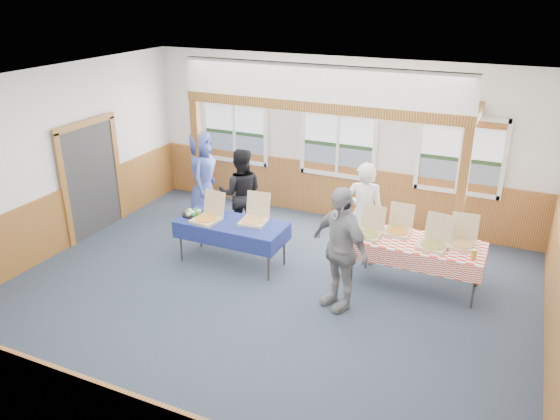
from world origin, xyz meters
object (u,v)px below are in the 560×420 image
object	(u,v)px
woman_black	(241,193)
man_blue	(202,174)
woman_white	(363,214)
person_grey	(340,248)
table_left	(232,225)
table_right	(417,245)

from	to	relation	value
woman_black	man_blue	size ratio (longest dim) A/B	0.96
woman_white	woman_black	distance (m)	2.36
person_grey	table_left	bearing A→B (deg)	-164.34
table_left	woman_white	distance (m)	2.21
person_grey	table_right	bearing A→B (deg)	79.44
table_right	person_grey	bearing A→B (deg)	-145.56
table_right	woman_black	xyz separation A→B (m)	(-3.35, 0.49, 0.15)
table_right	woman_white	bearing A→B (deg)	142.98
table_left	table_right	distance (m)	3.03
table_left	table_right	size ratio (longest dim) A/B	0.87
table_right	woman_white	size ratio (longest dim) A/B	1.22
man_blue	person_grey	xyz separation A→B (m)	(3.61, -2.10, 0.04)
person_grey	woman_black	bearing A→B (deg)	177.38
woman_white	person_grey	size ratio (longest dim) A/B	0.96
table_right	woman_black	bearing A→B (deg)	156.66
table_left	woman_white	world-z (taller)	woman_white
woman_white	table_left	bearing A→B (deg)	13.00
man_blue	woman_black	bearing A→B (deg)	-131.28
table_right	man_blue	bearing A→B (deg)	152.06
table_left	person_grey	bearing A→B (deg)	-18.83
table_right	table_left	bearing A→B (deg)	175.25
woman_white	man_blue	bearing A→B (deg)	-22.45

